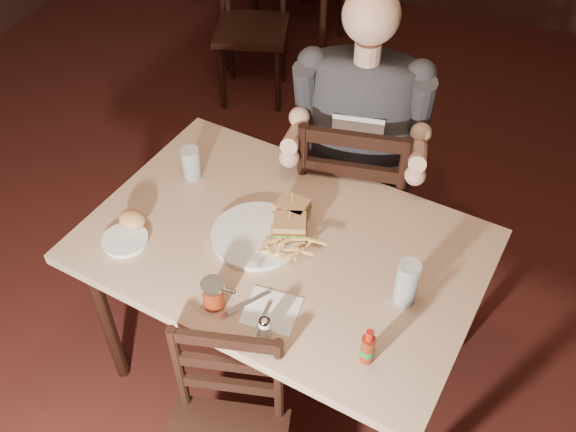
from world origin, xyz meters
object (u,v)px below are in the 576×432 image
at_px(bg_chair_near, 252,29).
at_px(dinner_plate, 257,236).
at_px(hot_sauce, 368,346).
at_px(main_table, 283,257).
at_px(syrup_dispenser, 214,294).
at_px(glass_right, 407,283).
at_px(side_plate, 125,241).
at_px(glass_left, 191,163).
at_px(chair_far, 354,196).
at_px(diner, 361,111).

distance_m(bg_chair_near, dinner_plate, 2.03).
xyz_separation_m(bg_chair_near, hot_sauce, (1.32, -2.14, 0.38)).
bearing_deg(dinner_plate, main_table, 8.00).
bearing_deg(hot_sauce, syrup_dispenser, 177.89).
bearing_deg(bg_chair_near, glass_right, -70.64).
bearing_deg(dinner_plate, syrup_dispenser, -91.92).
height_order(bg_chair_near, side_plate, bg_chair_near).
relative_size(bg_chair_near, glass_left, 7.20).
bearing_deg(dinner_plate, hot_sauce, -33.62).
xyz_separation_m(dinner_plate, glass_left, (-0.35, 0.20, 0.05)).
bearing_deg(dinner_plate, chair_far, 74.30).
bearing_deg(diner, side_plate, -137.47).
xyz_separation_m(main_table, chair_far, (0.08, 0.60, -0.20)).
bearing_deg(syrup_dispenser, glass_left, 131.82).
bearing_deg(side_plate, main_table, 21.30).
relative_size(diner, dinner_plate, 3.04).
distance_m(bg_chair_near, syrup_dispenser, 2.30).
height_order(diner, side_plate, diner).
bearing_deg(hot_sauce, side_plate, 171.03).
bearing_deg(glass_right, glass_left, 162.73).
bearing_deg(hot_sauce, bg_chair_near, 121.70).
height_order(diner, syrup_dispenser, diner).
height_order(main_table, chair_far, chair_far).
distance_m(hot_sauce, syrup_dispenser, 0.49).
bearing_deg(main_table, side_plate, -158.70).
distance_m(main_table, bg_chair_near, 2.04).
relative_size(bg_chair_near, diner, 0.99).
distance_m(chair_far, glass_right, 0.84).
bearing_deg(side_plate, hot_sauce, -8.97).
distance_m(chair_far, dinner_plate, 0.69).
distance_m(glass_right, side_plate, 0.94).
relative_size(chair_far, hot_sauce, 7.38).
bearing_deg(hot_sauce, dinner_plate, 146.38).
height_order(main_table, side_plate, side_plate).
xyz_separation_m(bg_chair_near, glass_left, (0.49, -1.62, 0.38)).
bearing_deg(side_plate, glass_right, 6.68).
relative_size(syrup_dispenser, side_plate, 0.64).
distance_m(glass_right, syrup_dispenser, 0.58).
xyz_separation_m(dinner_plate, glass_right, (0.52, -0.07, 0.07)).
bearing_deg(glass_right, chair_far, 117.53).
bearing_deg(syrup_dispenser, main_table, 80.44).
bearing_deg(side_plate, glass_left, 81.68).
height_order(chair_far, bg_chair_near, chair_far).
height_order(diner, hot_sauce, diner).
xyz_separation_m(chair_far, dinner_plate, (-0.17, -0.61, 0.29)).
bearing_deg(side_plate, dinner_plate, 23.95).
bearing_deg(glass_left, hot_sauce, -32.12).
xyz_separation_m(main_table, bg_chair_near, (-0.93, 1.80, -0.24)).
height_order(chair_far, glass_right, chair_far).
xyz_separation_m(diner, glass_right, (0.35, -0.63, -0.12)).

